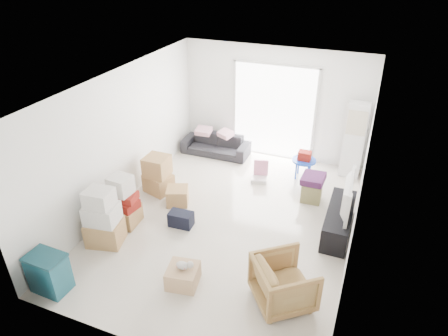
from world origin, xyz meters
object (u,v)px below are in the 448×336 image
object	(u,v)px
ac_tower	(354,140)
ottoman	(312,191)
kids_table	(304,159)
television	(341,206)
wood_crate	(183,276)
tv_console	(339,220)
sofa	(216,142)
armchair	(284,281)
storage_bins	(49,273)

from	to	relation	value
ac_tower	ottoman	distance (m)	1.63
ottoman	kids_table	bearing A→B (deg)	112.99
ac_tower	television	world-z (taller)	ac_tower
ac_tower	ottoman	xyz separation A→B (m)	(-0.61, -1.35, -0.67)
television	ottoman	xyz separation A→B (m)	(-0.66, 0.86, -0.36)
television	wood_crate	distance (m)	3.07
tv_console	sofa	distance (m)	3.91
wood_crate	ac_tower	bearing A→B (deg)	65.56
ac_tower	tv_console	size ratio (longest dim) A/B	1.19
television	tv_console	bearing A→B (deg)	-0.00
armchair	ottoman	size ratio (longest dim) A/B	2.06
tv_console	storage_bins	size ratio (longest dim) A/B	2.24
armchair	kids_table	distance (m)	3.74
ac_tower	wood_crate	size ratio (longest dim) A/B	3.73
tv_console	armchair	xyz separation A→B (m)	(-0.53, -2.00, 0.17)
storage_bins	ottoman	size ratio (longest dim) A/B	1.63
armchair	wood_crate	xyz separation A→B (m)	(-1.54, -0.22, -0.26)
storage_bins	kids_table	xyz separation A→B (m)	(2.89, 4.78, 0.14)
tv_console	kids_table	world-z (taller)	kids_table
television	wood_crate	size ratio (longest dim) A/B	2.38
armchair	storage_bins	xyz separation A→B (m)	(-3.37, -1.07, -0.09)
tv_console	sofa	bearing A→B (deg)	148.02
ac_tower	ottoman	size ratio (longest dim) A/B	4.35
ac_tower	storage_bins	distance (m)	6.57
ac_tower	sofa	xyz separation A→B (m)	(-3.26, -0.15, -0.54)
ac_tower	armchair	xyz separation A→B (m)	(-0.48, -4.22, -0.46)
wood_crate	storage_bins	bearing A→B (deg)	-155.07
sofa	armchair	world-z (taller)	armchair
ac_tower	kids_table	size ratio (longest dim) A/B	2.65
television	wood_crate	xyz separation A→B (m)	(-2.07, -2.23, -0.41)
sofa	storage_bins	size ratio (longest dim) A/B	2.57
armchair	ottoman	distance (m)	2.88
tv_console	ottoman	world-z (taller)	tv_console
television	armchair	world-z (taller)	armchair
storage_bins	kids_table	size ratio (longest dim) A/B	0.99
sofa	wood_crate	bearing A→B (deg)	-74.82
sofa	armchair	bearing A→B (deg)	-56.60
ottoman	wood_crate	bearing A→B (deg)	-114.56
storage_bins	television	bearing A→B (deg)	38.28
storage_bins	ottoman	distance (m)	5.11
tv_console	ottoman	distance (m)	1.09
armchair	kids_table	world-z (taller)	armchair
storage_bins	kids_table	world-z (taller)	kids_table
kids_table	ottoman	bearing A→B (deg)	-67.01
television	storage_bins	bearing A→B (deg)	126.24
storage_bins	ac_tower	bearing A→B (deg)	53.99
armchair	wood_crate	world-z (taller)	armchair
armchair	storage_bins	distance (m)	3.54
storage_bins	kids_table	distance (m)	5.59
kids_table	television	bearing A→B (deg)	-59.27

